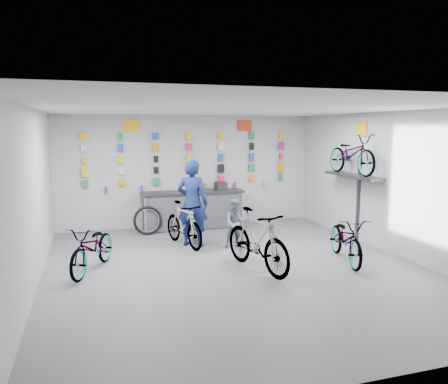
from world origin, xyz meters
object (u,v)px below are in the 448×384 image
object	(u,v)px
bike_service	(184,224)
clerk	(193,203)
customer	(236,223)
counter	(193,210)
bike_center	(257,240)
bike_left	(93,247)
bike_right	(346,239)

from	to	relation	value
bike_service	clerk	distance (m)	0.52
customer	bike_service	bearing A→B (deg)	164.21
customer	counter	bearing A→B (deg)	110.42
counter	bike_service	distance (m)	1.78
bike_center	customer	size ratio (longest dim) A/B	1.75
bike_center	clerk	distance (m)	2.24
bike_service	counter	bearing A→B (deg)	54.38
bike_service	customer	world-z (taller)	customer
bike_left	bike_right	distance (m)	4.91
customer	bike_left	bearing A→B (deg)	-158.00
bike_left	clerk	bearing A→B (deg)	53.84
counter	clerk	size ratio (longest dim) A/B	1.37
bike_left	bike_center	xyz separation A→B (m)	(2.93, -0.86, 0.13)
bike_left	bike_right	world-z (taller)	bike_right
bike_service	clerk	bearing A→B (deg)	-25.69
bike_service	bike_right	bearing A→B (deg)	-52.14
bike_service	clerk	size ratio (longest dim) A/B	0.85
bike_service	customer	bearing A→B (deg)	-39.43
bike_left	customer	size ratio (longest dim) A/B	1.57
counter	clerk	distance (m)	1.83
counter	bike_center	size ratio (longest dim) A/B	1.40
bike_center	customer	bearing A→B (deg)	71.07
bike_right	bike_service	world-z (taller)	bike_service
counter	bike_center	bearing A→B (deg)	-84.83
bike_right	bike_left	bearing A→B (deg)	-175.98
bike_left	bike_right	xyz separation A→B (m)	(4.84, -0.86, 0.01)
bike_service	clerk	world-z (taller)	clerk
counter	bike_right	bearing A→B (deg)	-59.25
bike_left	customer	bearing A→B (deg)	38.94
clerk	customer	xyz separation A→B (m)	(0.88, -0.44, -0.43)
customer	bike_right	bearing A→B (deg)	-34.71
bike_left	customer	xyz separation A→B (m)	(3.07, 0.77, 0.10)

